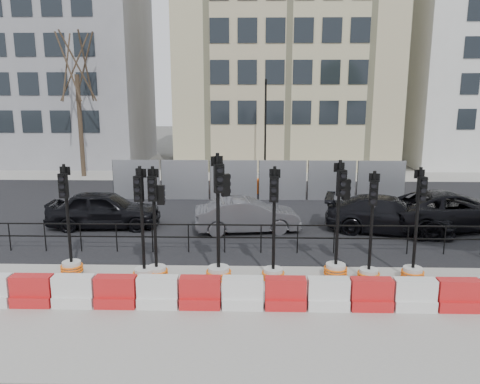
{
  "coord_description": "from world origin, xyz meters",
  "views": [
    {
      "loc": [
        -0.33,
        -13.55,
        5.25
      ],
      "look_at": [
        -0.74,
        3.0,
        1.7
      ],
      "focal_mm": 35.0,
      "sensor_mm": 36.0,
      "label": 1
    }
  ],
  "objects_px": {
    "traffic_signal_h": "(414,258)",
    "car_c": "(389,215)",
    "traffic_signal_d": "(219,252)",
    "car_a": "(104,209)",
    "traffic_signal_a": "(70,253)"
  },
  "relations": [
    {
      "from": "traffic_signal_h",
      "to": "car_a",
      "type": "xyz_separation_m",
      "value": [
        -10.35,
        5.09,
        0.07
      ]
    },
    {
      "from": "traffic_signal_a",
      "to": "traffic_signal_h",
      "type": "bearing_deg",
      "value": 1.19
    },
    {
      "from": "traffic_signal_a",
      "to": "traffic_signal_d",
      "type": "distance_m",
      "value": 4.39
    },
    {
      "from": "traffic_signal_a",
      "to": "car_c",
      "type": "bearing_deg",
      "value": 25.67
    },
    {
      "from": "traffic_signal_h",
      "to": "car_c",
      "type": "relative_size",
      "value": 0.64
    },
    {
      "from": "car_a",
      "to": "car_c",
      "type": "bearing_deg",
      "value": -94.4
    },
    {
      "from": "traffic_signal_a",
      "to": "traffic_signal_d",
      "type": "relative_size",
      "value": 0.9
    },
    {
      "from": "car_c",
      "to": "traffic_signal_d",
      "type": "bearing_deg",
      "value": 141.7
    },
    {
      "from": "traffic_signal_d",
      "to": "car_c",
      "type": "bearing_deg",
      "value": 19.11
    },
    {
      "from": "traffic_signal_d",
      "to": "traffic_signal_h",
      "type": "relative_size",
      "value": 1.12
    },
    {
      "from": "car_a",
      "to": "traffic_signal_h",
      "type": "bearing_deg",
      "value": -118.59
    },
    {
      "from": "traffic_signal_d",
      "to": "car_a",
      "type": "bearing_deg",
      "value": 112.93
    },
    {
      "from": "car_c",
      "to": "traffic_signal_a",
      "type": "bearing_deg",
      "value": 126.08
    },
    {
      "from": "traffic_signal_d",
      "to": "car_c",
      "type": "height_order",
      "value": "traffic_signal_d"
    },
    {
      "from": "traffic_signal_a",
      "to": "traffic_signal_h",
      "type": "relative_size",
      "value": 1.0
    }
  ]
}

